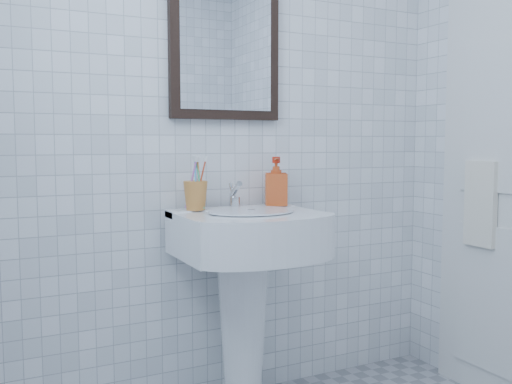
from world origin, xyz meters
TOP-DOWN VIEW (x-y plane):
  - wall_back at (0.00, 1.20)m, footprint 2.20×0.02m
  - washbasin at (0.02, 0.99)m, footprint 0.57×0.42m
  - faucet at (0.02, 1.09)m, footprint 0.05×0.10m
  - toothbrush_cup at (-0.16, 1.09)m, footprint 0.11×0.11m
  - soap_dispenser at (0.22, 1.09)m, footprint 0.13×0.13m
  - wall_mirror at (0.02, 1.18)m, footprint 0.50×0.04m
  - towel_ring at (1.06, 0.71)m, footprint 0.01×0.18m
  - hand_towel at (1.04, 0.71)m, footprint 0.03×0.16m

SIDE VIEW (x-z plane):
  - washbasin at x=0.02m, z-range 0.15..1.02m
  - hand_towel at x=1.04m, z-range 0.68..1.06m
  - faucet at x=0.02m, z-range 0.85..0.97m
  - toothbrush_cup at x=-0.16m, z-range 0.87..0.98m
  - soap_dispenser at x=0.22m, z-range 0.87..1.08m
  - towel_ring at x=1.06m, z-range 0.96..1.14m
  - wall_back at x=0.00m, z-range 0.00..2.50m
  - wall_mirror at x=0.02m, z-range 1.24..1.86m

